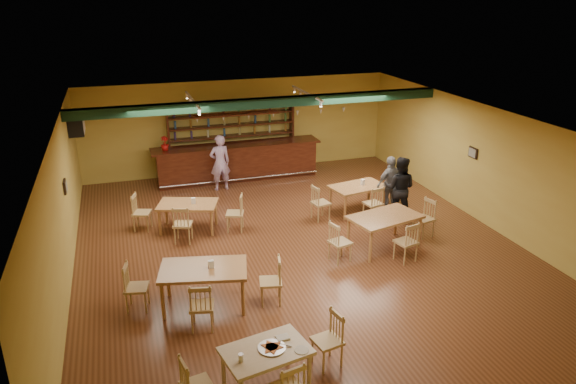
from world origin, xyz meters
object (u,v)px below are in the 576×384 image
object	(u,v)px
near_table	(266,368)
patron_bar	(220,163)
bar_counter	(237,162)
patron_right_a	(399,188)
dining_table_b	(357,198)
dining_table_a	(188,217)
dining_table_d	(384,232)
dining_table_c	(204,287)

from	to	relation	value
near_table	patron_bar	world-z (taller)	patron_bar
bar_counter	patron_right_a	distance (m)	5.52
dining_table_b	dining_table_a	bearing A→B (deg)	167.21
dining_table_d	dining_table_c	bearing A→B (deg)	-178.16
dining_table_b	dining_table_d	bearing A→B (deg)	-110.00
dining_table_a	bar_counter	bearing A→B (deg)	78.32
dining_table_c	patron_bar	distance (m)	6.40
dining_table_c	near_table	size ratio (longest dim) A/B	1.27
patron_bar	dining_table_d	bearing A→B (deg)	113.38
dining_table_b	dining_table_c	world-z (taller)	dining_table_c
dining_table_b	dining_table_c	bearing A→B (deg)	-155.05
patron_right_a	dining_table_d	bearing A→B (deg)	87.53
dining_table_b	bar_counter	bearing A→B (deg)	114.00
dining_table_b	near_table	distance (m)	7.31
bar_counter	patron_right_a	world-z (taller)	patron_right_a
patron_bar	dining_table_c	bearing A→B (deg)	69.93
dining_table_b	dining_table_c	distance (m)	5.85
dining_table_d	patron_right_a	xyz separation A→B (m)	(1.16, 1.44, 0.44)
dining_table_d	patron_bar	distance (m)	5.79
bar_counter	patron_right_a	xyz separation A→B (m)	(3.31, -4.40, 0.28)
dining_table_a	patron_right_a	world-z (taller)	patron_right_a
patron_right_a	bar_counter	bearing A→B (deg)	-16.73
dining_table_c	patron_bar	xyz separation A→B (m)	(1.53, 6.20, 0.44)
dining_table_b	patron_right_a	world-z (taller)	patron_right_a
near_table	patron_right_a	distance (m)	7.23
patron_bar	dining_table_a	bearing A→B (deg)	56.88
dining_table_d	near_table	bearing A→B (deg)	-149.45
dining_table_c	bar_counter	bearing A→B (deg)	85.19
dining_table_a	patron_right_a	size ratio (longest dim) A/B	0.85
bar_counter	dining_table_c	world-z (taller)	bar_counter
patron_bar	patron_right_a	bearing A→B (deg)	132.06
dining_table_c	near_table	bearing A→B (deg)	-65.91
near_table	dining_table_a	bearing A→B (deg)	81.86
dining_table_d	dining_table_a	bearing A→B (deg)	136.97
bar_counter	dining_table_b	distance (m)	4.40
dining_table_c	near_table	distance (m)	2.59
dining_table_d	patron_right_a	distance (m)	1.90
dining_table_b	dining_table_c	size ratio (longest dim) A/B	0.90
near_table	patron_bar	xyz separation A→B (m)	(1.03, 8.74, 0.51)
dining_table_a	dining_table_d	world-z (taller)	dining_table_d
bar_counter	dining_table_d	size ratio (longest dim) A/B	3.28
bar_counter	near_table	world-z (taller)	bar_counter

